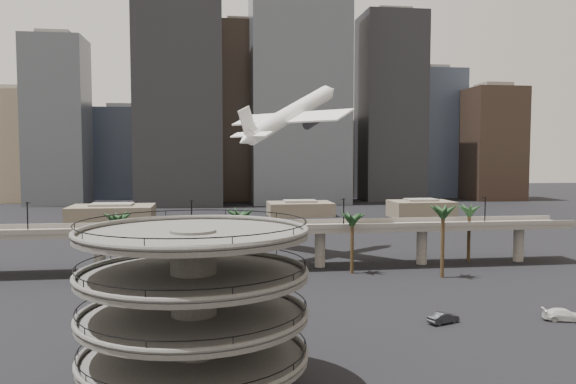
{
  "coord_description": "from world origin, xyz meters",
  "views": [
    {
      "loc": [
        -11.27,
        -57.9,
        23.58
      ],
      "look_at": [
        0.59,
        28.0,
        17.52
      ],
      "focal_mm": 35.0,
      "sensor_mm": 36.0,
      "label": 1
    }
  ],
  "objects": [
    {
      "name": "car_a",
      "position": [
        0.12,
        21.28,
        0.75
      ],
      "size": [
        4.73,
        3.6,
        1.5
      ],
      "primitive_type": "imported",
      "rotation": [
        0.0,
        0.0,
        1.09
      ],
      "color": "#B73B1A",
      "rests_on": "ground"
    },
    {
      "name": "skyline",
      "position": [
        15.11,
        217.08,
        43.25
      ],
      "size": [
        269.0,
        86.0,
        118.3
      ],
      "color": "gray",
      "rests_on": "ground"
    },
    {
      "name": "car_b",
      "position": [
        20.5,
        14.69,
        0.76
      ],
      "size": [
        4.91,
        3.16,
        1.53
      ],
      "primitive_type": "imported",
      "rotation": [
        0.0,
        0.0,
        1.93
      ],
      "color": "black",
      "rests_on": "ground"
    },
    {
      "name": "low_buildings",
      "position": [
        6.89,
        142.3,
        2.86
      ],
      "size": [
        135.0,
        27.5,
        6.8
      ],
      "color": "#665B4B",
      "rests_on": "ground"
    },
    {
      "name": "palm_trees",
      "position": [
        11.58,
        47.18,
        11.3
      ],
      "size": [
        76.4,
        18.4,
        14.0
      ],
      "color": "#47341E",
      "rests_on": "ground"
    },
    {
      "name": "parking_ramp",
      "position": [
        -13.0,
        -4.0,
        9.84
      ],
      "size": [
        22.2,
        22.2,
        17.35
      ],
      "color": "#4B4946",
      "rests_on": "ground"
    },
    {
      "name": "overpass",
      "position": [
        0.0,
        55.0,
        7.34
      ],
      "size": [
        130.0,
        9.3,
        14.7
      ],
      "color": "slate",
      "rests_on": "ground"
    },
    {
      "name": "ground",
      "position": [
        0.0,
        0.0,
        0.0
      ],
      "size": [
        700.0,
        700.0,
        0.0
      ],
      "primitive_type": "plane",
      "color": "black",
      "rests_on": "ground"
    },
    {
      "name": "car_c",
      "position": [
        37.86,
        13.49,
        0.84
      ],
      "size": [
        6.2,
        3.9,
        1.67
      ],
      "primitive_type": "imported",
      "rotation": [
        0.0,
        0.0,
        1.28
      ],
      "color": "silver",
      "rests_on": "ground"
    },
    {
      "name": "airborne_jet",
      "position": [
        6.97,
        69.35,
        32.32
      ],
      "size": [
        28.3,
        27.58,
        17.26
      ],
      "rotation": [
        0.0,
        -0.4,
        0.72
      ],
      "color": "white",
      "rests_on": "ground"
    }
  ]
}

